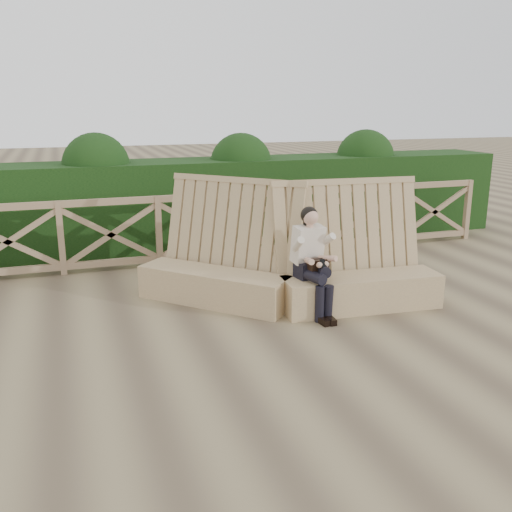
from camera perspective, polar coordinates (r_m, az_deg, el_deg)
name	(u,v)px	position (r m, az deg, el deg)	size (l,w,h in m)	color
ground	(285,347)	(6.01, 2.94, -9.11)	(60.00, 60.00, 0.00)	brown
bench	(287,274)	(7.16, 3.12, -1.78)	(3.55, 2.15, 1.55)	#9C7F59
woman	(312,257)	(6.79, 5.66, -0.12)	(0.39, 0.79, 1.28)	black
guardrail	(204,228)	(9.03, -5.25, 2.81)	(10.10, 0.09, 1.10)	#886E4F
hedge	(187,203)	(10.15, -6.90, 5.25)	(12.00, 1.20, 1.50)	black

